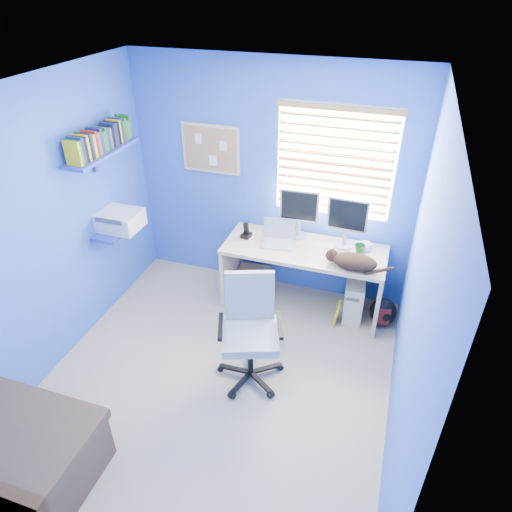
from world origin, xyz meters
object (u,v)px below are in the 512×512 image
(tower_pc, at_px, (354,297))
(desk, at_px, (303,278))
(laptop, at_px, (278,235))
(cat, at_px, (355,262))
(office_chair, at_px, (250,343))

(tower_pc, bearing_deg, desk, 177.90)
(laptop, bearing_deg, desk, -5.73)
(desk, bearing_deg, laptop, -178.51)
(laptop, bearing_deg, cat, -21.46)
(desk, distance_m, laptop, 0.56)
(tower_pc, height_order, office_chair, office_chair)
(laptop, bearing_deg, tower_pc, -4.85)
(laptop, xyz_separation_m, cat, (0.81, -0.21, -0.03))
(office_chair, bearing_deg, desk, 79.14)
(laptop, distance_m, office_chair, 1.20)
(laptop, relative_size, cat, 0.78)
(office_chair, bearing_deg, tower_pc, 55.95)
(laptop, height_order, office_chair, office_chair)
(desk, xyz_separation_m, laptop, (-0.29, -0.01, 0.48))
(laptop, distance_m, cat, 0.84)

